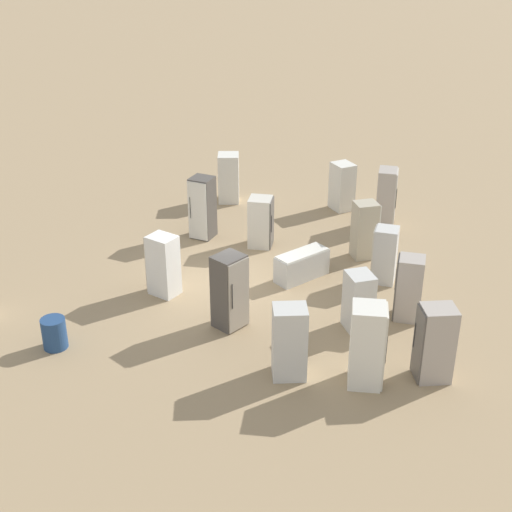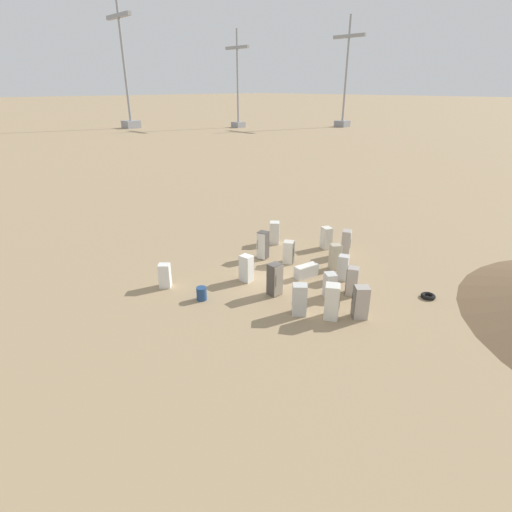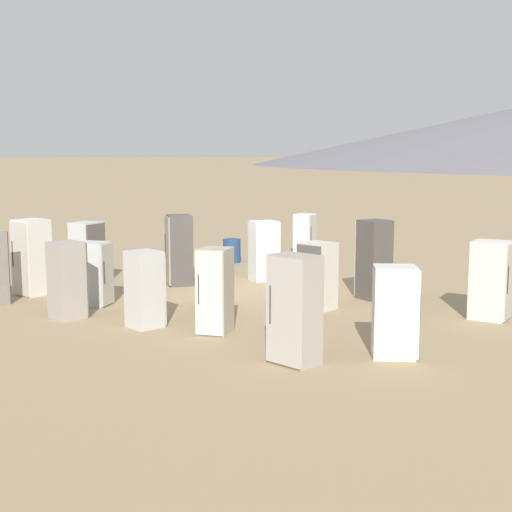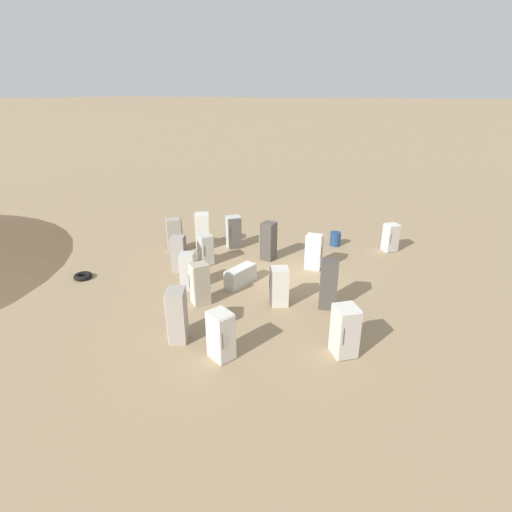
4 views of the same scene
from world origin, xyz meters
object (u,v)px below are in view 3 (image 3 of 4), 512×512
discarded_fridge_2 (305,235)px  discarded_fridge_8 (179,250)px  discarded_fridge_12 (317,276)px  discarded_fridge_14 (145,289)px  discarded_fridge_7 (491,280)px  discarded_fridge_10 (215,291)px  discarded_fridge_3 (374,260)px  discarded_fridge_0 (214,291)px  discarded_fridge_4 (87,254)px  discarded_fridge_13 (32,257)px  discarded_fridge_5 (395,312)px  discarded_fridge_11 (294,310)px  rusty_barrel (232,251)px  discarded_fridge_1 (264,251)px  discarded_fridge_15 (94,274)px  discarded_fridge_6 (67,280)px

discarded_fridge_2 → discarded_fridge_8: discarded_fridge_8 is taller
discarded_fridge_2 → discarded_fridge_8: size_ratio=0.77×
discarded_fridge_12 → discarded_fridge_14: 4.03m
discarded_fridge_7 → discarded_fridge_10: 5.98m
discarded_fridge_2 → discarded_fridge_3: discarded_fridge_3 is taller
discarded_fridge_0 → discarded_fridge_14: 2.26m
discarded_fridge_4 → discarded_fridge_13: discarded_fridge_13 is taller
discarded_fridge_4 → discarded_fridge_10: (2.00, -5.99, -0.01)m
discarded_fridge_10 → discarded_fridge_0: bearing=-69.2°
discarded_fridge_5 → discarded_fridge_14: (-3.83, 3.47, -0.02)m
discarded_fridge_2 → discarded_fridge_11: discarded_fridge_11 is taller
discarded_fridge_8 → discarded_fridge_0: bearing=-174.7°
discarded_fridge_8 → rusty_barrel: discarded_fridge_8 is taller
discarded_fridge_0 → discarded_fridge_1: size_ratio=0.99×
rusty_barrel → discarded_fridge_7: bearing=-71.2°
discarded_fridge_13 → discarded_fridge_14: bearing=173.6°
discarded_fridge_15 → discarded_fridge_2: bearing=160.8°
discarded_fridge_12 → discarded_fridge_2: bearing=-50.5°
discarded_fridge_7 → discarded_fridge_15: size_ratio=1.13×
discarded_fridge_10 → discarded_fridge_2: bearing=-86.3°
discarded_fridge_7 → discarded_fridge_10: discarded_fridge_10 is taller
discarded_fridge_13 → discarded_fridge_1: bearing=-122.1°
discarded_fridge_12 → discarded_fridge_14: size_ratio=0.97×
discarded_fridge_0 → discarded_fridge_3: size_ratio=0.85×
discarded_fridge_2 → rusty_barrel: (-2.78, -0.58, -0.35)m
discarded_fridge_10 → discarded_fridge_13: 6.17m
discarded_fridge_6 → discarded_fridge_8: size_ratio=0.88×
discarded_fridge_13 → discarded_fridge_15: discarded_fridge_13 is taller
discarded_fridge_4 → discarded_fridge_8: discarded_fridge_8 is taller
discarded_fridge_1 → discarded_fridge_11: 7.98m
discarded_fridge_1 → discarded_fridge_3: discarded_fridge_3 is taller
discarded_fridge_1 → discarded_fridge_6: bearing=-67.0°
discarded_fridge_12 → discarded_fridge_1: bearing=-31.2°
discarded_fridge_14 → discarded_fridge_12: bearing=72.6°
discarded_fridge_2 → discarded_fridge_15: bearing=-7.8°
rusty_barrel → discarded_fridge_6: bearing=-130.0°
discarded_fridge_3 → discarded_fridge_12: discarded_fridge_3 is taller
discarded_fridge_1 → discarded_fridge_10: size_ratio=0.98×
discarded_fridge_10 → discarded_fridge_14: size_ratio=1.08×
discarded_fridge_4 → discarded_fridge_7: (7.95, -6.58, -0.01)m
discarded_fridge_6 → discarded_fridge_13: 3.04m
discarded_fridge_2 → rusty_barrel: bearing=-33.9°
discarded_fridge_8 → discarded_fridge_11: (0.41, -7.74, -0.02)m
discarded_fridge_1 → discarded_fridge_12: 3.91m
discarded_fridge_8 → discarded_fridge_14: (-1.60, -4.43, -0.16)m
discarded_fridge_6 → discarded_fridge_13: (-0.72, 2.96, 0.12)m
discarded_fridge_12 → discarded_fridge_14: bearing=66.0°
discarded_fridge_12 → discarded_fridge_13: 7.23m
discarded_fridge_3 → discarded_fridge_10: 4.99m
discarded_fridge_6 → discarded_fridge_4: bearing=142.3°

